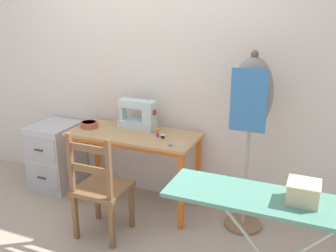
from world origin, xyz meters
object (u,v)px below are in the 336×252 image
at_px(fabric_bowl, 89,124).
at_px(wooden_chair, 101,189).
at_px(filing_cabinet, 57,155).
at_px(dress_form, 251,104).
at_px(sewing_machine, 139,115).
at_px(thread_spool_mid_table, 158,135).
at_px(storage_box, 303,192).
at_px(thread_spool_far_edge, 163,137).
at_px(scissors, 174,145).
at_px(ironing_board, 278,207).
at_px(thread_spool_near_machine, 157,131).

distance_m(fabric_bowl, wooden_chair, 0.77).
height_order(filing_cabinet, dress_form, dress_form).
bearing_deg(sewing_machine, wooden_chair, -90.58).
bearing_deg(fabric_bowl, dress_form, 1.73).
xyz_separation_m(thread_spool_mid_table, storage_box, (1.26, -0.93, 0.16)).
height_order(thread_spool_mid_table, wooden_chair, wooden_chair).
height_order(wooden_chair, dress_form, dress_form).
distance_m(fabric_bowl, dress_form, 1.53).
bearing_deg(fabric_bowl, thread_spool_far_edge, -0.82).
distance_m(scissors, ironing_board, 1.25).
height_order(sewing_machine, wooden_chair, sewing_machine).
distance_m(thread_spool_mid_table, dress_form, 0.86).
xyz_separation_m(thread_spool_mid_table, ironing_board, (1.15, -0.95, 0.06)).
distance_m(scissors, wooden_chair, 0.69).
height_order(thread_spool_far_edge, ironing_board, ironing_board).
distance_m(thread_spool_mid_table, thread_spool_far_edge, 0.06).
relative_size(thread_spool_far_edge, dress_form, 0.03).
relative_size(sewing_machine, dress_form, 0.24).
relative_size(scissors, thread_spool_far_edge, 3.22).
bearing_deg(thread_spool_far_edge, sewing_machine, 152.63).
bearing_deg(filing_cabinet, wooden_chair, -32.74).
distance_m(fabric_bowl, thread_spool_near_machine, 0.66).
bearing_deg(ironing_board, thread_spool_mid_table, 140.18).
relative_size(scissors, dress_form, 0.09).
xyz_separation_m(thread_spool_far_edge, storage_box, (1.20, -0.91, 0.16)).
relative_size(scissors, thread_spool_mid_table, 3.73).
bearing_deg(thread_spool_near_machine, ironing_board, -41.43).
relative_size(thread_spool_far_edge, wooden_chair, 0.05).
relative_size(thread_spool_mid_table, wooden_chair, 0.04).
xyz_separation_m(filing_cabinet, dress_form, (1.97, -0.01, 0.75)).
xyz_separation_m(thread_spool_mid_table, dress_form, (0.79, 0.04, 0.35)).
bearing_deg(thread_spool_near_machine, filing_cabinet, -177.36).
height_order(sewing_machine, storage_box, sewing_machine).
xyz_separation_m(wooden_chair, ironing_board, (1.40, -0.41, 0.37)).
height_order(wooden_chair, ironing_board, wooden_chair).
distance_m(sewing_machine, ironing_board, 1.77).
distance_m(sewing_machine, storage_box, 1.85).
height_order(fabric_bowl, storage_box, storage_box).
bearing_deg(scissors, wooden_chair, -138.90).
height_order(scissors, wooden_chair, wooden_chair).
bearing_deg(wooden_chair, filing_cabinet, 147.26).
relative_size(sewing_machine, thread_spool_mid_table, 10.05).
bearing_deg(sewing_machine, dress_form, -5.71).
distance_m(fabric_bowl, ironing_board, 2.08).
distance_m(sewing_machine, dress_form, 1.07).
bearing_deg(filing_cabinet, fabric_bowl, -7.03).
xyz_separation_m(fabric_bowl, storage_box, (1.96, -0.92, 0.15)).
relative_size(fabric_bowl, ironing_board, 0.13).
height_order(scissors, thread_spool_near_machine, thread_spool_near_machine).
relative_size(thread_spool_far_edge, ironing_board, 0.03).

